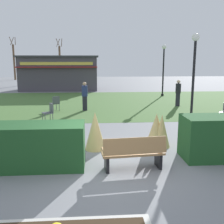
{
  "coord_description": "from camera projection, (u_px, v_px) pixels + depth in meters",
  "views": [
    {
      "loc": [
        -0.32,
        -6.82,
        2.95
      ],
      "look_at": [
        0.29,
        1.94,
        1.2
      ],
      "focal_mm": 42.17,
      "sensor_mm": 36.0,
      "label": 1
    }
  ],
  "objects": [
    {
      "name": "ornamental_grass_behind_left",
      "position": [
        162.0,
        131.0,
        8.98
      ],
      "size": [
        0.58,
        0.58,
        1.13
      ],
      "primitive_type": "cone",
      "color": "tan",
      "rests_on": "ground_plane"
    },
    {
      "name": "person_strolling",
      "position": [
        85.0,
        96.0,
        15.39
      ],
      "size": [
        0.34,
        0.34,
        1.69
      ],
      "rotation": [
        0.0,
        0.0,
        4.61
      ],
      "color": "#23232D",
      "rests_on": "ground_plane"
    },
    {
      "name": "lamppost_mid",
      "position": [
        194.0,
        67.0,
        12.3
      ],
      "size": [
        0.36,
        0.36,
        4.15
      ],
      "color": "black",
      "rests_on": "ground_plane"
    },
    {
      "name": "tree_left_bg",
      "position": [
        60.0,
        62.0,
        38.02
      ],
      "size": [
        0.91,
        0.96,
        5.92
      ],
      "color": "brown",
      "rests_on": "ground_plane"
    },
    {
      "name": "hedge_left",
      "position": [
        38.0,
        146.0,
        7.25
      ],
      "size": [
        2.53,
        1.1,
        1.23
      ],
      "primitive_type": "cube",
      "color": "#1E4C23",
      "rests_on": "ground_plane"
    },
    {
      "name": "lamppost_far",
      "position": [
        163.0,
        64.0,
        21.31
      ],
      "size": [
        0.36,
        0.36,
        4.15
      ],
      "color": "black",
      "rests_on": "ground_plane"
    },
    {
      "name": "parked_car_west_slot",
      "position": [
        51.0,
        79.0,
        31.99
      ],
      "size": [
        4.29,
        2.22,
        1.2
      ],
      "color": "#2D6638",
      "rests_on": "ground_plane"
    },
    {
      "name": "lawn_patch",
      "position": [
        99.0,
        103.0,
        18.32
      ],
      "size": [
        36.0,
        12.0,
        0.01
      ],
      "primitive_type": "cube",
      "color": "#446B33",
      "rests_on": "ground_plane"
    },
    {
      "name": "cafe_chair_west",
      "position": [
        55.0,
        102.0,
        15.21
      ],
      "size": [
        0.61,
        0.61,
        0.89
      ],
      "color": "#4C5156",
      "rests_on": "ground_plane"
    },
    {
      "name": "ground_plane",
      "position": [
        106.0,
        168.0,
        7.27
      ],
      "size": [
        80.0,
        80.0,
        0.0
      ],
      "primitive_type": "plane",
      "color": "slate"
    },
    {
      "name": "food_kiosk",
      "position": [
        60.0,
        73.0,
        26.09
      ],
      "size": [
        7.68,
        4.02,
        3.34
      ],
      "color": "#47424C",
      "rests_on": "ground_plane"
    },
    {
      "name": "cafe_chair_east",
      "position": [
        49.0,
        111.0,
        12.61
      ],
      "size": [
        0.6,
        0.6,
        0.89
      ],
      "color": "#4C5156",
      "rests_on": "ground_plane"
    },
    {
      "name": "ornamental_grass_behind_right",
      "position": [
        156.0,
        130.0,
        9.09
      ],
      "size": [
        0.73,
        0.73,
        1.14
      ],
      "primitive_type": "cone",
      "color": "tan",
      "rests_on": "ground_plane"
    },
    {
      "name": "tree_right_bg",
      "position": [
        14.0,
        61.0,
        38.69
      ],
      "size": [
        0.91,
        0.96,
        6.2
      ],
      "color": "brown",
      "rests_on": "ground_plane"
    },
    {
      "name": "person_standing",
      "position": [
        178.0,
        93.0,
        16.87
      ],
      "size": [
        0.34,
        0.34,
        1.69
      ],
      "rotation": [
        0.0,
        0.0,
        4.34
      ],
      "color": "#23232D",
      "rests_on": "ground_plane"
    },
    {
      "name": "ornamental_grass_behind_center",
      "position": [
        95.0,
        131.0,
        8.72
      ],
      "size": [
        0.69,
        0.69,
        1.27
      ],
      "primitive_type": "cone",
      "color": "tan",
      "rests_on": "ground_plane"
    },
    {
      "name": "park_bench",
      "position": [
        134.0,
        153.0,
        7.09
      ],
      "size": [
        1.74,
        0.69,
        0.95
      ],
      "color": "#9E7547",
      "rests_on": "ground_plane"
    }
  ]
}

